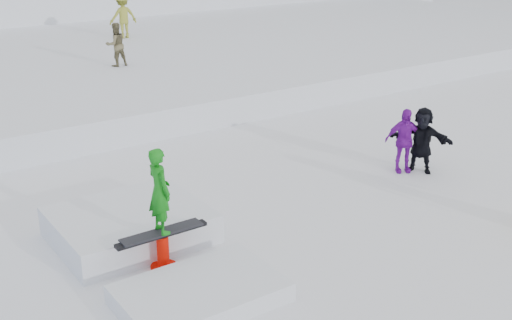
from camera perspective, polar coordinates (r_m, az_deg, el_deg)
ground at (r=11.01m, az=3.84°, el=-8.92°), size 120.00×120.00×0.00m
snow_midrise at (r=24.72m, az=-20.02°, el=7.65°), size 50.00×18.00×0.80m
walker_olive at (r=22.14m, az=-12.34°, el=9.99°), size 0.71×0.56×1.44m
walker_ygreen at (r=27.58m, az=-11.74°, el=12.43°), size 1.18×0.70×1.80m
spectator_purple at (r=14.85m, az=13.01°, el=1.70°), size 0.94×0.74×1.49m
spectator_dark at (r=14.94m, az=14.52°, el=1.73°), size 1.13×1.42×1.51m
jib_rail_feature at (r=11.19m, az=-9.61°, el=-6.92°), size 2.60×4.40×2.11m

